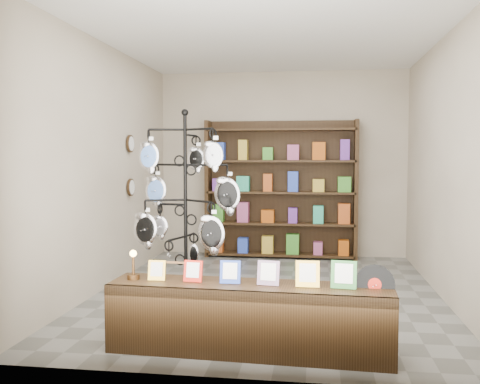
# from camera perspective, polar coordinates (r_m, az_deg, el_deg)

# --- Properties ---
(ground) EXTENTS (5.00, 5.00, 0.00)m
(ground) POSITION_cam_1_polar(r_m,az_deg,el_deg) (6.50, 2.97, -10.67)
(ground) COLOR slate
(ground) RESTS_ON ground
(room_envelope) EXTENTS (5.00, 5.00, 5.00)m
(room_envelope) POSITION_cam_1_polar(r_m,az_deg,el_deg) (6.30, 3.03, 5.87)
(room_envelope) COLOR #BEB099
(room_envelope) RESTS_ON ground
(display_tree) EXTENTS (1.06, 0.99, 2.08)m
(display_tree) POSITION_cam_1_polar(r_m,az_deg,el_deg) (5.19, -5.84, -0.88)
(display_tree) COLOR black
(display_tree) RESTS_ON ground
(front_shelf) EXTENTS (2.35, 0.58, 0.83)m
(front_shelf) POSITION_cam_1_polar(r_m,az_deg,el_deg) (4.54, 0.99, -13.29)
(front_shelf) COLOR black
(front_shelf) RESTS_ON ground
(back_shelving) EXTENTS (2.42, 0.36, 2.20)m
(back_shelving) POSITION_cam_1_polar(r_m,az_deg,el_deg) (8.60, 4.36, -0.17)
(back_shelving) COLOR black
(back_shelving) RESTS_ON ground
(wall_clocks) EXTENTS (0.03, 0.24, 0.84)m
(wall_clocks) POSITION_cam_1_polar(r_m,az_deg,el_deg) (7.51, -11.59, 2.79)
(wall_clocks) COLOR black
(wall_clocks) RESTS_ON ground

